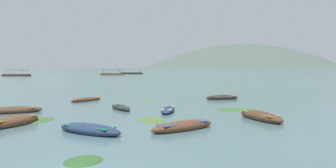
{
  "coord_description": "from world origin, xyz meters",
  "views": [
    {
      "loc": [
        2.86,
        -8.74,
        3.29
      ],
      "look_at": [
        3.63,
        35.97,
        0.84
      ],
      "focal_mm": 32.42,
      "sensor_mm": 36.0,
      "label": 1
    }
  ],
  "objects_px": {
    "rowboat_5": "(13,110)",
    "rowboat_8": "(13,122)",
    "rowboat_3": "(183,126)",
    "ferry_1": "(112,74)",
    "rowboat_9": "(261,116)",
    "ferry_0": "(132,73)",
    "ferry_2": "(16,75)",
    "rowboat_0": "(168,110)",
    "rowboat_1": "(89,129)",
    "rowboat_2": "(86,100)",
    "rowboat_10": "(222,97)",
    "rowboat_6": "(121,108)"
  },
  "relations": [
    {
      "from": "rowboat_3",
      "to": "rowboat_6",
      "type": "xyz_separation_m",
      "value": [
        -4.35,
        7.82,
        -0.05
      ]
    },
    {
      "from": "ferry_2",
      "to": "rowboat_5",
      "type": "bearing_deg",
      "value": -64.55
    },
    {
      "from": "rowboat_1",
      "to": "rowboat_10",
      "type": "height_order",
      "value": "rowboat_1"
    },
    {
      "from": "rowboat_3",
      "to": "rowboat_6",
      "type": "distance_m",
      "value": 8.95
    },
    {
      "from": "rowboat_6",
      "to": "ferry_0",
      "type": "height_order",
      "value": "ferry_0"
    },
    {
      "from": "rowboat_1",
      "to": "rowboat_8",
      "type": "distance_m",
      "value": 5.24
    },
    {
      "from": "ferry_1",
      "to": "rowboat_3",
      "type": "bearing_deg",
      "value": -78.7
    },
    {
      "from": "rowboat_3",
      "to": "ferry_1",
      "type": "distance_m",
      "value": 120.15
    },
    {
      "from": "rowboat_8",
      "to": "rowboat_5",
      "type": "bearing_deg",
      "value": 116.49
    },
    {
      "from": "rowboat_1",
      "to": "ferry_2",
      "type": "xyz_separation_m",
      "value": [
        -51.9,
        100.81,
        0.26
      ]
    },
    {
      "from": "rowboat_3",
      "to": "rowboat_9",
      "type": "relative_size",
      "value": 0.95
    },
    {
      "from": "rowboat_9",
      "to": "rowboat_3",
      "type": "bearing_deg",
      "value": -149.73
    },
    {
      "from": "rowboat_1",
      "to": "ferry_2",
      "type": "height_order",
      "value": "ferry_2"
    },
    {
      "from": "rowboat_3",
      "to": "rowboat_8",
      "type": "relative_size",
      "value": 1.02
    },
    {
      "from": "ferry_1",
      "to": "rowboat_6",
      "type": "bearing_deg",
      "value": -80.1
    },
    {
      "from": "rowboat_8",
      "to": "rowboat_9",
      "type": "bearing_deg",
      "value": 6.32
    },
    {
      "from": "rowboat_2",
      "to": "rowboat_8",
      "type": "height_order",
      "value": "rowboat_8"
    },
    {
      "from": "rowboat_3",
      "to": "rowboat_9",
      "type": "bearing_deg",
      "value": 30.27
    },
    {
      "from": "rowboat_8",
      "to": "ferry_1",
      "type": "bearing_deg",
      "value": 96.85
    },
    {
      "from": "rowboat_5",
      "to": "rowboat_9",
      "type": "distance_m",
      "value": 17.33
    },
    {
      "from": "rowboat_5",
      "to": "rowboat_8",
      "type": "height_order",
      "value": "rowboat_8"
    },
    {
      "from": "ferry_2",
      "to": "rowboat_8",
      "type": "bearing_deg",
      "value": -64.5
    },
    {
      "from": "rowboat_10",
      "to": "ferry_2",
      "type": "xyz_separation_m",
      "value": [
        -61.73,
        84.81,
        0.27
      ]
    },
    {
      "from": "rowboat_8",
      "to": "ferry_0",
      "type": "distance_m",
      "value": 136.01
    },
    {
      "from": "rowboat_8",
      "to": "rowboat_9",
      "type": "height_order",
      "value": "rowboat_8"
    },
    {
      "from": "rowboat_5",
      "to": "ferry_0",
      "type": "xyz_separation_m",
      "value": [
        -4.85,
        131.05,
        0.26
      ]
    },
    {
      "from": "ferry_1",
      "to": "ferry_0",
      "type": "bearing_deg",
      "value": 70.73
    },
    {
      "from": "rowboat_9",
      "to": "rowboat_2",
      "type": "bearing_deg",
      "value": 141.3
    },
    {
      "from": "rowboat_0",
      "to": "rowboat_8",
      "type": "distance_m",
      "value": 10.3
    },
    {
      "from": "rowboat_6",
      "to": "rowboat_10",
      "type": "height_order",
      "value": "rowboat_10"
    },
    {
      "from": "rowboat_6",
      "to": "rowboat_9",
      "type": "height_order",
      "value": "rowboat_9"
    },
    {
      "from": "rowboat_6",
      "to": "ferry_0",
      "type": "relative_size",
      "value": 0.26
    },
    {
      "from": "rowboat_5",
      "to": "ferry_0",
      "type": "relative_size",
      "value": 0.36
    },
    {
      "from": "rowboat_0",
      "to": "rowboat_9",
      "type": "xyz_separation_m",
      "value": [
        5.78,
        -3.58,
        0.06
      ]
    },
    {
      "from": "rowboat_8",
      "to": "ferry_1",
      "type": "height_order",
      "value": "ferry_1"
    },
    {
      "from": "rowboat_2",
      "to": "rowboat_10",
      "type": "relative_size",
      "value": 0.94
    },
    {
      "from": "rowboat_0",
      "to": "ferry_1",
      "type": "xyz_separation_m",
      "value": [
        -22.88,
        111.26,
        0.3
      ]
    },
    {
      "from": "rowboat_5",
      "to": "rowboat_1",
      "type": "bearing_deg",
      "value": -43.55
    },
    {
      "from": "rowboat_3",
      "to": "ferry_0",
      "type": "bearing_deg",
      "value": 96.98
    },
    {
      "from": "rowboat_2",
      "to": "rowboat_5",
      "type": "distance_m",
      "value": 8.52
    },
    {
      "from": "rowboat_0",
      "to": "rowboat_10",
      "type": "distance_m",
      "value": 10.46
    },
    {
      "from": "rowboat_3",
      "to": "rowboat_0",
      "type": "bearing_deg",
      "value": 95.84
    },
    {
      "from": "rowboat_9",
      "to": "rowboat_8",
      "type": "bearing_deg",
      "value": -173.68
    },
    {
      "from": "rowboat_8",
      "to": "rowboat_2",
      "type": "bearing_deg",
      "value": 85.6
    },
    {
      "from": "ferry_0",
      "to": "ferry_2",
      "type": "relative_size",
      "value": 1.11
    },
    {
      "from": "rowboat_0",
      "to": "rowboat_1",
      "type": "distance_m",
      "value": 8.34
    },
    {
      "from": "ferry_1",
      "to": "ferry_2",
      "type": "height_order",
      "value": "same"
    },
    {
      "from": "rowboat_2",
      "to": "rowboat_6",
      "type": "height_order",
      "value": "rowboat_6"
    },
    {
      "from": "rowboat_1",
      "to": "rowboat_5",
      "type": "relative_size",
      "value": 0.96
    },
    {
      "from": "rowboat_0",
      "to": "rowboat_8",
      "type": "xyz_separation_m",
      "value": [
        -8.89,
        -5.21,
        0.06
      ]
    }
  ]
}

